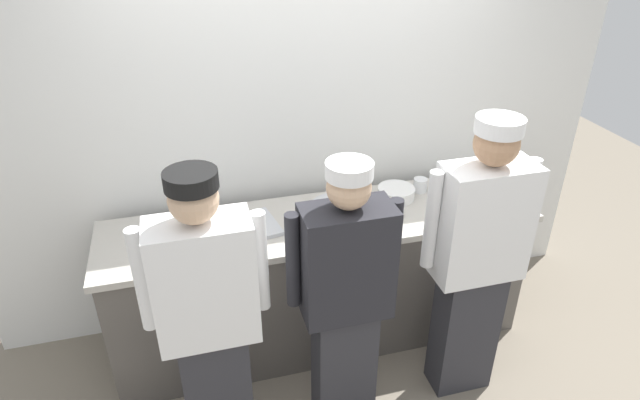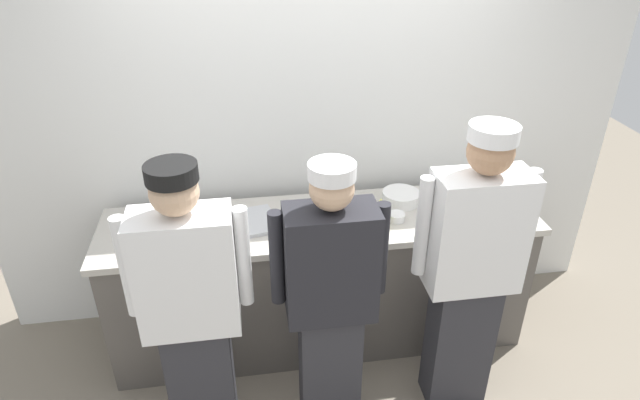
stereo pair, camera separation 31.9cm
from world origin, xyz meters
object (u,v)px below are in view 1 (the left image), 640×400
(ramekin_orange_sauce, at_px, (480,202))
(deli_cup, at_px, (420,185))
(plate_stack_front, at_px, (396,193))
(plate_stack_rear, at_px, (160,237))
(mixing_bowl_steel, at_px, (339,213))
(sheet_tray, at_px, (237,230))
(ramekin_green_sauce, at_px, (456,205))
(squeeze_bottle_primary, at_px, (381,209))
(chefs_knife, at_px, (459,191))
(chef_near_left, at_px, (209,318))
(chef_center, at_px, (346,297))
(ramekin_yellow_sauce, at_px, (396,212))
(chef_far_right, at_px, (477,258))

(ramekin_orange_sauce, relative_size, deli_cup, 1.09)
(plate_stack_front, height_order, plate_stack_rear, plate_stack_front)
(mixing_bowl_steel, distance_m, sheet_tray, 0.60)
(sheet_tray, bearing_deg, ramekin_orange_sauce, -3.98)
(ramekin_green_sauce, bearing_deg, sheet_tray, 175.58)
(squeeze_bottle_primary, height_order, chefs_knife, squeeze_bottle_primary)
(chef_near_left, bearing_deg, sheet_tray, 71.06)
(chefs_knife, bearing_deg, ramekin_orange_sauce, -80.51)
(plate_stack_front, height_order, sheet_tray, plate_stack_front)
(mixing_bowl_steel, relative_size, deli_cup, 3.85)
(chef_center, distance_m, deli_cup, 1.12)
(squeeze_bottle_primary, bearing_deg, ramekin_yellow_sauce, 18.10)
(chef_far_right, bearing_deg, plate_stack_front, 102.94)
(plate_stack_front, xyz_separation_m, ramekin_yellow_sauce, (-0.09, -0.21, -0.01))
(mixing_bowl_steel, xyz_separation_m, deli_cup, (0.62, 0.21, -0.01))
(deli_cup, bearing_deg, ramekin_green_sauce, -67.36)
(sheet_tray, distance_m, ramekin_yellow_sauce, 0.95)
(deli_cup, bearing_deg, chef_center, -133.30)
(sheet_tray, bearing_deg, squeeze_bottle_primary, -7.75)
(chef_far_right, distance_m, chefs_knife, 0.74)
(chef_center, height_order, squeeze_bottle_primary, chef_center)
(plate_stack_front, height_order, chefs_knife, plate_stack_front)
(sheet_tray, bearing_deg, chefs_knife, 4.02)
(ramekin_orange_sauce, distance_m, deli_cup, 0.39)
(plate_stack_front, height_order, ramekin_orange_sauce, plate_stack_front)
(ramekin_yellow_sauce, distance_m, chefs_knife, 0.55)
(plate_stack_rear, relative_size, ramekin_green_sauce, 2.20)
(plate_stack_front, relative_size, mixing_bowl_steel, 0.68)
(sheet_tray, height_order, ramekin_orange_sauce, ramekin_orange_sauce)
(chef_center, distance_m, squeeze_bottle_primary, 0.67)
(deli_cup, bearing_deg, plate_stack_rear, -174.76)
(ramekin_orange_sauce, distance_m, ramekin_green_sauce, 0.16)
(ramekin_orange_sauce, height_order, chefs_knife, ramekin_orange_sauce)
(chef_center, xyz_separation_m, sheet_tray, (-0.45, 0.64, 0.08))
(chef_center, height_order, plate_stack_front, chef_center)
(chef_center, bearing_deg, mixing_bowl_steel, 76.10)
(plate_stack_front, distance_m, chefs_knife, 0.43)
(sheet_tray, height_order, ramekin_yellow_sauce, ramekin_yellow_sauce)
(chef_near_left, distance_m, deli_cup, 1.67)
(deli_cup, bearing_deg, plate_stack_front, -166.98)
(chef_center, bearing_deg, ramekin_orange_sauce, 27.17)
(deli_cup, relative_size, chefs_knife, 0.33)
(plate_stack_front, distance_m, mixing_bowl_steel, 0.46)
(chef_far_right, bearing_deg, chef_center, -176.61)
(chef_near_left, height_order, chefs_knife, chef_near_left)
(chef_far_right, bearing_deg, chefs_knife, 69.45)
(ramekin_orange_sauce, bearing_deg, mixing_bowl_steel, 175.93)
(chef_far_right, xyz_separation_m, ramekin_orange_sauce, (0.30, 0.49, 0.03))
(chef_far_right, height_order, chefs_knife, chef_far_right)
(ramekin_yellow_sauce, bearing_deg, ramekin_green_sauce, -3.92)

